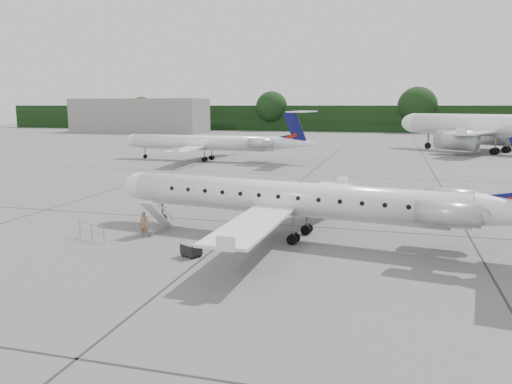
% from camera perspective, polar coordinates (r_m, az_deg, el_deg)
% --- Properties ---
extents(ground, '(320.00, 320.00, 0.00)m').
position_cam_1_polar(ground, '(28.63, 6.55, -6.51)').
color(ground, slate).
rests_on(ground, ground).
extents(treeline, '(260.00, 4.00, 8.00)m').
position_cam_1_polar(treeline, '(157.28, 14.01, 8.12)').
color(treeline, black).
rests_on(treeline, ground).
extents(terminal_building, '(40.00, 14.00, 10.00)m').
position_cam_1_polar(terminal_building, '(155.94, -13.16, 8.51)').
color(terminal_building, gray).
rests_on(terminal_building, ground).
extents(main_regional_jet, '(29.69, 23.36, 6.93)m').
position_cam_1_polar(main_regional_jet, '(30.36, 3.47, 1.19)').
color(main_regional_jet, silver).
rests_on(main_regional_jet, ground).
extents(airstair, '(1.22, 2.57, 2.17)m').
position_cam_1_polar(airstair, '(32.54, -11.24, -2.66)').
color(airstair, silver).
rests_on(airstair, ground).
extents(passenger, '(0.65, 0.48, 1.61)m').
position_cam_1_polar(passenger, '(31.52, -12.67, -3.64)').
color(passenger, brown).
rests_on(passenger, ground).
extents(safety_railing, '(2.12, 0.75, 1.00)m').
position_cam_1_polar(safety_railing, '(31.78, -18.28, -4.37)').
color(safety_railing, '#979A9F').
rests_on(safety_railing, ground).
extents(baggage_cart, '(1.21, 1.12, 0.83)m').
position_cam_1_polar(baggage_cart, '(27.19, -7.42, -6.50)').
color(baggage_cart, black).
rests_on(baggage_cart, ground).
extents(bg_narrowbody, '(44.79, 41.68, 13.07)m').
position_cam_1_polar(bg_narrowbody, '(94.10, 25.41, 8.02)').
color(bg_narrowbody, silver).
rests_on(bg_narrowbody, ground).
extents(bg_regional_left, '(29.07, 21.51, 7.40)m').
position_cam_1_polar(bg_regional_left, '(74.00, -6.26, 6.46)').
color(bg_regional_left, silver).
rests_on(bg_regional_left, ground).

